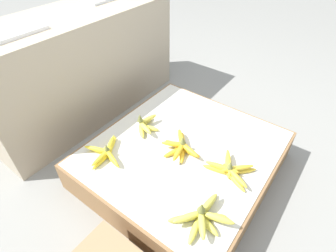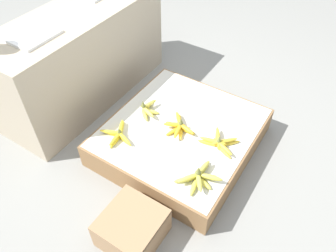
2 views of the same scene
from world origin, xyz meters
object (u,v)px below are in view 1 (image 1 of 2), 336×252
banana_bunch_front_left (202,217)px  banana_bunch_middle_midleft (181,147)px  banana_bunch_front_midleft (230,169)px  foam_tray_white (13,30)px  banana_bunch_back_midleft (145,125)px  banana_bunch_back_left (106,153)px

banana_bunch_front_left → banana_bunch_middle_midleft: banana_bunch_front_left is taller
banana_bunch_front_midleft → banana_bunch_middle_midleft: size_ratio=1.05×
banana_bunch_front_midleft → foam_tray_white: bearing=102.4°
banana_bunch_back_midleft → banana_bunch_middle_midleft: bearing=-94.6°
banana_bunch_front_midleft → banana_bunch_middle_midleft: banana_bunch_middle_midleft is taller
banana_bunch_front_left → banana_bunch_back_left: bearing=88.3°
banana_bunch_middle_midleft → banana_bunch_front_midleft: bearing=-86.5°
banana_bunch_front_left → banana_bunch_back_left: 0.60m
banana_bunch_front_left → banana_bunch_middle_midleft: size_ratio=1.15×
banana_bunch_front_left → banana_bunch_back_left: size_ratio=1.11×
banana_bunch_front_left → banana_bunch_back_left: banana_bunch_front_left is taller
foam_tray_white → banana_bunch_front_left: bearing=-92.1°
banana_bunch_back_left → banana_bunch_back_midleft: banana_bunch_back_midleft is taller
banana_bunch_front_midleft → banana_bunch_back_left: bearing=116.3°
foam_tray_white → banana_bunch_back_left: bearing=-92.5°
banana_bunch_middle_midleft → foam_tray_white: (-0.24, 0.89, 0.50)m
banana_bunch_front_midleft → banana_bunch_back_midleft: bearing=89.5°
banana_bunch_back_midleft → foam_tray_white: size_ratio=0.70×
banana_bunch_middle_midleft → foam_tray_white: bearing=105.1°
banana_bunch_front_midleft → banana_bunch_back_left: (-0.28, 0.58, -0.00)m
banana_bunch_front_midleft → banana_bunch_back_midleft: 0.55m
banana_bunch_front_midleft → banana_bunch_back_left: banana_bunch_front_midleft is taller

